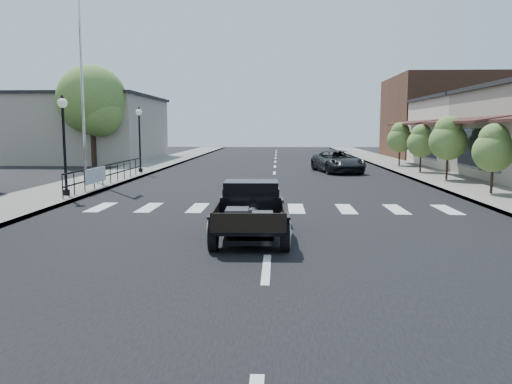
{
  "coord_description": "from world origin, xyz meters",
  "views": [
    {
      "loc": [
        0.2,
        -11.94,
        2.59
      ],
      "look_at": [
        -0.35,
        0.53,
        1.0
      ],
      "focal_mm": 35.0,
      "sensor_mm": 36.0,
      "label": 1
    }
  ],
  "objects": [
    {
      "name": "ground",
      "position": [
        0.0,
        0.0,
        0.0
      ],
      "size": [
        120.0,
        120.0,
        0.0
      ],
      "primitive_type": "plane",
      "color": "black",
      "rests_on": "ground"
    },
    {
      "name": "road",
      "position": [
        0.0,
        15.0,
        0.01
      ],
      "size": [
        14.0,
        80.0,
        0.02
      ],
      "primitive_type": "cube",
      "color": "black",
      "rests_on": "ground"
    },
    {
      "name": "road_markings",
      "position": [
        0.0,
        10.0,
        0.0
      ],
      "size": [
        12.0,
        60.0,
        0.06
      ],
      "primitive_type": null,
      "color": "silver",
      "rests_on": "ground"
    },
    {
      "name": "sidewalk_left",
      "position": [
        -8.5,
        15.0,
        0.07
      ],
      "size": [
        3.0,
        80.0,
        0.15
      ],
      "primitive_type": "cube",
      "color": "gray",
      "rests_on": "ground"
    },
    {
      "name": "sidewalk_right",
      "position": [
        8.5,
        15.0,
        0.07
      ],
      "size": [
        3.0,
        80.0,
        0.15
      ],
      "primitive_type": "cube",
      "color": "gray",
      "rests_on": "ground"
    },
    {
      "name": "low_building_left",
      "position": [
        -15.0,
        28.0,
        2.5
      ],
      "size": [
        10.0,
        12.0,
        5.0
      ],
      "primitive_type": "cube",
      "color": "#A79B8C",
      "rests_on": "ground"
    },
    {
      "name": "storefront_far",
      "position": [
        15.0,
        22.0,
        2.25
      ],
      "size": [
        10.0,
        9.0,
        4.5
      ],
      "primitive_type": "cube",
      "color": "beige",
      "rests_on": "ground"
    },
    {
      "name": "far_building_right",
      "position": [
        15.5,
        32.0,
        3.5
      ],
      "size": [
        11.0,
        10.0,
        7.0
      ],
      "primitive_type": "cube",
      "color": "brown",
      "rests_on": "ground"
    },
    {
      "name": "railing",
      "position": [
        -7.3,
        10.0,
        0.65
      ],
      "size": [
        0.08,
        10.0,
        1.0
      ],
      "primitive_type": null,
      "color": "black",
      "rests_on": "sidewalk_left"
    },
    {
      "name": "banner",
      "position": [
        -7.22,
        8.0,
        0.45
      ],
      "size": [
        0.04,
        2.2,
        0.6
      ],
      "primitive_type": null,
      "color": "silver",
      "rests_on": "sidewalk_left"
    },
    {
      "name": "lamp_post_b",
      "position": [
        -7.6,
        6.0,
        1.98
      ],
      "size": [
        0.36,
        0.36,
        3.66
      ],
      "primitive_type": null,
      "color": "black",
      "rests_on": "sidewalk_left"
    },
    {
      "name": "lamp_post_c",
      "position": [
        -7.6,
        16.0,
        1.98
      ],
      "size": [
        0.36,
        0.36,
        3.66
      ],
      "primitive_type": null,
      "color": "black",
      "rests_on": "sidewalk_left"
    },
    {
      "name": "flagpole",
      "position": [
        -9.2,
        12.0,
        6.12
      ],
      "size": [
        0.12,
        0.12,
        11.94
      ],
      "primitive_type": "cylinder",
      "color": "silver",
      "rests_on": "sidewalk_left"
    },
    {
      "name": "big_tree_far",
      "position": [
        -12.5,
        22.0,
        3.44
      ],
      "size": [
        4.68,
        4.68,
        6.88
      ],
      "primitive_type": null,
      "color": "#547632",
      "rests_on": "ground"
    },
    {
      "name": "small_tree_b",
      "position": [
        8.3,
        7.21,
        1.42
      ],
      "size": [
        1.52,
        1.52,
        2.54
      ],
      "primitive_type": null,
      "color": "#587B38",
      "rests_on": "sidewalk_right"
    },
    {
      "name": "small_tree_c",
      "position": [
        8.3,
        12.29,
        1.62
      ],
      "size": [
        1.76,
        1.76,
        2.94
      ],
      "primitive_type": null,
      "color": "#587B38",
      "rests_on": "sidewalk_right"
    },
    {
      "name": "small_tree_d",
      "position": [
        8.3,
        16.76,
        1.44
      ],
      "size": [
        1.55,
        1.55,
        2.59
      ],
      "primitive_type": null,
      "color": "#587B38",
      "rests_on": "sidewalk_right"
    },
    {
      "name": "small_tree_e",
      "position": [
        8.3,
        21.72,
        1.53
      ],
      "size": [
        1.66,
        1.66,
        2.76
      ],
      "primitive_type": null,
      "color": "#587B38",
      "rests_on": "sidewalk_right"
    },
    {
      "name": "hotrod_pickup",
      "position": [
        -0.43,
        -0.27,
        0.69
      ],
      "size": [
        1.94,
        4.0,
        1.37
      ],
      "primitive_type": null,
      "rotation": [
        0.0,
        0.0,
        0.02
      ],
      "color": "black",
      "rests_on": "ground"
    },
    {
      "name": "second_car",
      "position": [
        3.73,
        17.65,
        0.65
      ],
      "size": [
        3.08,
        5.02,
        1.3
      ],
      "primitive_type": "imported",
      "rotation": [
        0.0,
        0.0,
        0.21
      ],
      "color": "black",
      "rests_on": "ground"
    }
  ]
}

